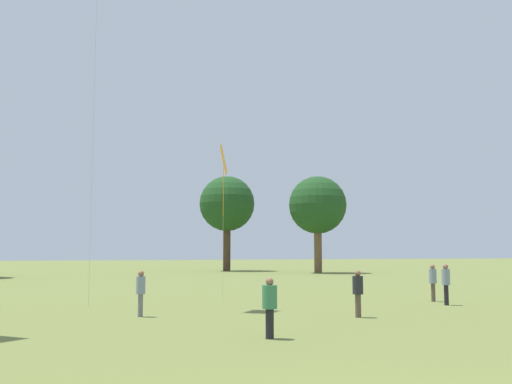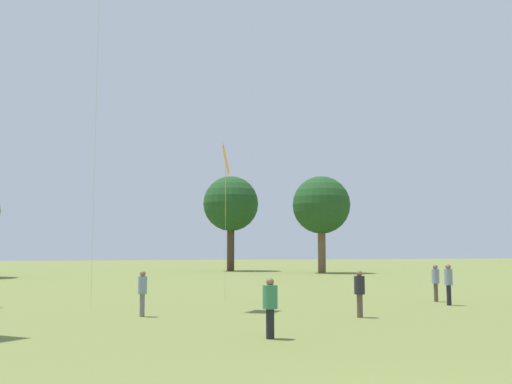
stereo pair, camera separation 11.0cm
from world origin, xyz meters
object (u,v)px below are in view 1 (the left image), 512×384
at_px(person_standing_1, 270,303).
at_px(distant_tree_0, 318,206).
at_px(person_standing_0, 141,289).
at_px(person_standing_5, 433,279).
at_px(person_standing_3, 358,289).
at_px(kite_2, 223,162).
at_px(person_standing_4, 446,280).
at_px(distant_tree_2, 227,204).

xyz_separation_m(person_standing_1, distant_tree_0, (21.70, 41.84, 6.07)).
height_order(person_standing_0, person_standing_5, person_standing_5).
distance_m(person_standing_3, kite_2, 9.58).
bearing_deg(person_standing_5, person_standing_0, -118.61).
relative_size(person_standing_4, kite_2, 0.24).
height_order(person_standing_3, kite_2, kite_2).
relative_size(person_standing_3, distant_tree_0, 0.16).
xyz_separation_m(person_standing_0, person_standing_4, (12.56, 0.09, 0.08)).
bearing_deg(distant_tree_0, person_standing_3, -114.09).
bearing_deg(person_standing_5, kite_2, -145.97).
bearing_deg(person_standing_0, person_standing_5, -35.10).
height_order(distant_tree_0, distant_tree_2, distant_tree_2).
relative_size(person_standing_3, person_standing_5, 0.96).
height_order(person_standing_4, distant_tree_2, distant_tree_2).
relative_size(kite_2, distant_tree_2, 0.64).
bearing_deg(kite_2, person_standing_3, -102.28).
xyz_separation_m(person_standing_4, kite_2, (-8.16, 4.82, 5.20)).
xyz_separation_m(person_standing_0, kite_2, (4.40, 4.91, 5.28)).
height_order(person_standing_0, kite_2, kite_2).
relative_size(person_standing_1, distant_tree_2, 0.14).
distance_m(person_standing_3, distant_tree_2, 49.29).
distance_m(person_standing_5, distant_tree_2, 43.96).
relative_size(kite_2, distant_tree_0, 0.69).
distance_m(person_standing_0, kite_2, 8.45).
height_order(person_standing_5, kite_2, kite_2).
distance_m(person_standing_0, distant_tree_2, 48.62).
relative_size(person_standing_0, person_standing_5, 0.95).
height_order(person_standing_1, person_standing_5, person_standing_5).
relative_size(person_standing_0, distant_tree_0, 0.15).
bearing_deg(person_standing_4, person_standing_3, -38.68).
bearing_deg(distant_tree_2, person_standing_4, -95.66).
bearing_deg(person_standing_3, person_standing_4, -171.49).
bearing_deg(kite_2, person_standing_0, -161.93).
distance_m(person_standing_0, person_standing_3, 7.36).
relative_size(person_standing_1, person_standing_3, 0.98).
xyz_separation_m(kite_2, distant_tree_0, (19.55, 30.65, 0.77)).
height_order(person_standing_4, kite_2, kite_2).
height_order(person_standing_1, person_standing_4, person_standing_4).
bearing_deg(person_standing_4, distant_tree_2, -160.41).
bearing_deg(person_standing_4, distant_tree_0, -172.55).
bearing_deg(person_standing_5, person_standing_3, -90.94).
height_order(person_standing_4, distant_tree_0, distant_tree_0).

